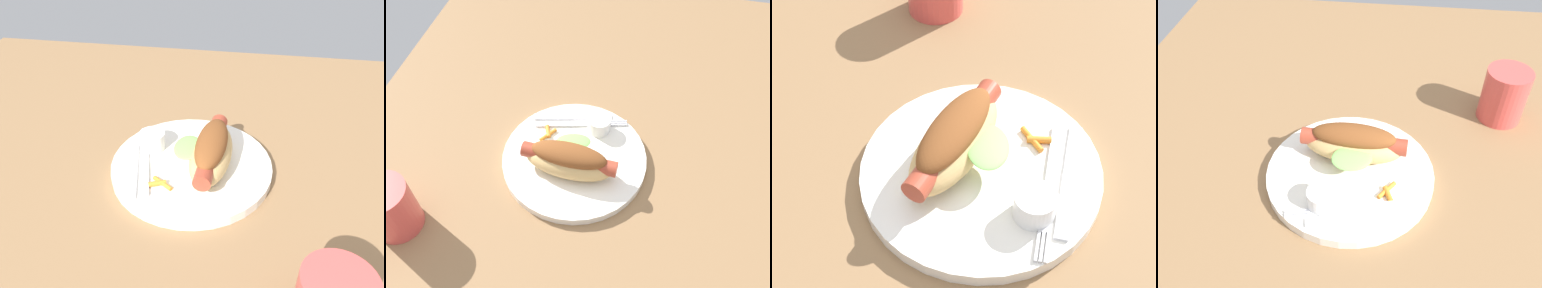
{
  "view_description": "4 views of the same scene",
  "coord_description": "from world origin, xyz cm",
  "views": [
    {
      "loc": [
        -6.77,
        51.62,
        42.22
      ],
      "look_at": [
        0.78,
        2.78,
        5.68
      ],
      "focal_mm": 38.01,
      "sensor_mm": 36.0,
      "label": 1
    },
    {
      "loc": [
        -41.26,
        -7.65,
        59.82
      ],
      "look_at": [
        1.96,
        1.94,
        3.84
      ],
      "focal_mm": 38.6,
      "sensor_mm": 36.0,
      "label": 2
    },
    {
      "loc": [
        15.22,
        -32.07,
        48.43
      ],
      "look_at": [
        -0.36,
        0.88,
        6.3
      ],
      "focal_mm": 53.64,
      "sensor_mm": 36.0,
      "label": 3
    },
    {
      "loc": [
        43.51,
        7.53,
        47.97
      ],
      "look_at": [
        -0.01,
        2.22,
        6.29
      ],
      "focal_mm": 38.94,
      "sensor_mm": 36.0,
      "label": 4
    }
  ],
  "objects": [
    {
      "name": "knife",
      "position": [
        9.74,
        4.68,
        1.78
      ],
      "size": [
        4.5,
        14.64,
        0.36
      ],
      "primitive_type": "cube",
      "rotation": [
        0.0,
        0.0,
        4.93
      ],
      "color": "silver",
      "rests_on": "plate"
    },
    {
      "name": "plate",
      "position": [
        0.92,
        2.36,
        0.8
      ],
      "size": [
        25.33,
        25.33,
        1.6
      ],
      "primitive_type": "cylinder",
      "color": "white",
      "rests_on": "ground_plane"
    },
    {
      "name": "carrot_garnish",
      "position": [
        4.74,
        8.17,
        1.96
      ],
      "size": [
        3.8,
        2.7,
        0.77
      ],
      "color": "orange",
      "rests_on": "plate"
    },
    {
      "name": "fork",
      "position": [
        8.29,
        3.03,
        1.8
      ],
      "size": [
        5.18,
        16.81,
        0.4
      ],
      "rotation": [
        0.0,
        0.0,
        4.95
      ],
      "color": "silver",
      "rests_on": "plate"
    },
    {
      "name": "sauce_ramekin",
      "position": [
        7.91,
        -0.71,
        3.06
      ],
      "size": [
        4.17,
        4.17,
        2.91
      ],
      "primitive_type": "cylinder",
      "color": "white",
      "rests_on": "plate"
    },
    {
      "name": "ground_plane",
      "position": [
        0.0,
        0.0,
        -0.9
      ],
      "size": [
        120.0,
        90.0,
        1.8
      ],
      "primitive_type": "cube",
      "color": "olive"
    },
    {
      "name": "hot_dog",
      "position": [
        -2.11,
        2.55,
        4.6
      ],
      "size": [
        10.04,
        16.33,
        5.94
      ],
      "rotation": [
        0.0,
        0.0,
        4.65
      ],
      "color": "tan",
      "rests_on": "plate"
    },
    {
      "name": "drinking_cup",
      "position": [
        -17.02,
        26.92,
        4.75
      ],
      "size": [
        7.61,
        7.61,
        9.5
      ],
      "primitive_type": "cylinder",
      "color": "#D84C47",
      "rests_on": "ground_plane"
    }
  ]
}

